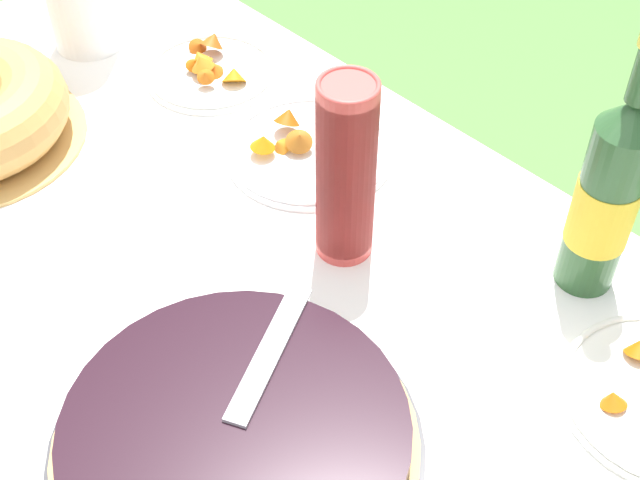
{
  "coord_description": "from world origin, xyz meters",
  "views": [
    {
      "loc": [
        0.61,
        -0.38,
        1.6
      ],
      "look_at": [
        0.07,
        0.13,
        0.84
      ],
      "focal_mm": 50.0,
      "sensor_mm": 36.0,
      "label": 1
    }
  ],
  "objects_px": {
    "cup_stack": "(346,172)",
    "snack_plate_far": "(309,148)",
    "berry_tart": "(236,442)",
    "snack_plate_near": "(211,69)",
    "cider_bottle_green": "(607,197)",
    "serving_knife": "(222,447)"
  },
  "relations": [
    {
      "from": "berry_tart",
      "to": "cider_bottle_green",
      "type": "height_order",
      "value": "cider_bottle_green"
    },
    {
      "from": "berry_tart",
      "to": "cup_stack",
      "type": "bearing_deg",
      "value": 115.17
    },
    {
      "from": "cup_stack",
      "to": "snack_plate_far",
      "type": "height_order",
      "value": "cup_stack"
    },
    {
      "from": "berry_tart",
      "to": "cup_stack",
      "type": "relative_size",
      "value": 1.53
    },
    {
      "from": "snack_plate_far",
      "to": "serving_knife",
      "type": "bearing_deg",
      "value": -52.71
    },
    {
      "from": "snack_plate_near",
      "to": "cup_stack",
      "type": "bearing_deg",
      "value": -15.47
    },
    {
      "from": "berry_tart",
      "to": "cup_stack",
      "type": "xyz_separation_m",
      "value": [
        -0.14,
        0.29,
        0.1
      ]
    },
    {
      "from": "cider_bottle_green",
      "to": "snack_plate_far",
      "type": "relative_size",
      "value": 1.46
    },
    {
      "from": "berry_tart",
      "to": "snack_plate_near",
      "type": "height_order",
      "value": "berry_tart"
    },
    {
      "from": "cup_stack",
      "to": "snack_plate_near",
      "type": "distance_m",
      "value": 0.44
    },
    {
      "from": "snack_plate_near",
      "to": "cider_bottle_green",
      "type": "bearing_deg",
      "value": 5.55
    },
    {
      "from": "serving_knife",
      "to": "snack_plate_near",
      "type": "height_order",
      "value": "serving_knife"
    },
    {
      "from": "berry_tart",
      "to": "serving_knife",
      "type": "distance_m",
      "value": 0.05
    },
    {
      "from": "cider_bottle_green",
      "to": "snack_plate_near",
      "type": "xyz_separation_m",
      "value": [
        -0.65,
        -0.06,
        -0.12
      ]
    },
    {
      "from": "berry_tart",
      "to": "serving_knife",
      "type": "xyz_separation_m",
      "value": [
        0.01,
        -0.03,
        0.04
      ]
    },
    {
      "from": "cup_stack",
      "to": "snack_plate_far",
      "type": "relative_size",
      "value": 1.06
    },
    {
      "from": "cider_bottle_green",
      "to": "cup_stack",
      "type": "bearing_deg",
      "value": -143.89
    },
    {
      "from": "serving_knife",
      "to": "snack_plate_far",
      "type": "distance_m",
      "value": 0.52
    },
    {
      "from": "snack_plate_near",
      "to": "berry_tart",
      "type": "bearing_deg",
      "value": -36.68
    },
    {
      "from": "cup_stack",
      "to": "snack_plate_far",
      "type": "distance_m",
      "value": 0.22
    },
    {
      "from": "serving_knife",
      "to": "cup_stack",
      "type": "height_order",
      "value": "cup_stack"
    },
    {
      "from": "serving_knife",
      "to": "cider_bottle_green",
      "type": "xyz_separation_m",
      "value": [
        0.09,
        0.5,
        0.07
      ]
    }
  ]
}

